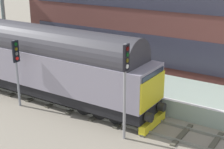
{
  "coord_description": "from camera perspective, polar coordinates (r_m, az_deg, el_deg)",
  "views": [
    {
      "loc": [
        -14.8,
        -10.21,
        8.52
      ],
      "look_at": [
        0.2,
        -0.53,
        2.39
      ],
      "focal_mm": 54.93,
      "sensor_mm": 36.0,
      "label": 1
    }
  ],
  "objects": [
    {
      "name": "ground_plane",
      "position": [
        19.9,
        -1.6,
        -6.42
      ],
      "size": [
        140.0,
        140.0,
        0.0
      ],
      "primitive_type": "plane",
      "color": "gray",
      "rests_on": "ground"
    },
    {
      "name": "track_main",
      "position": [
        19.87,
        -1.6,
        -6.28
      ],
      "size": [
        2.5,
        60.0,
        0.15
      ],
      "color": "slate",
      "rests_on": "ground"
    },
    {
      "name": "signal_post_near",
      "position": [
        16.0,
        2.23,
        -0.77
      ],
      "size": [
        0.44,
        0.22,
        4.81
      ],
      "color": "gray",
      "rests_on": "ground"
    },
    {
      "name": "diesel_locomotive",
      "position": [
        22.95,
        -14.69,
        3.06
      ],
      "size": [
        2.74,
        19.21,
        4.68
      ],
      "color": "black",
      "rests_on": "ground"
    },
    {
      "name": "signal_post_mid",
      "position": [
        20.69,
        -15.6,
        1.71
      ],
      "size": [
        0.44,
        0.22,
        4.03
      ],
      "color": "gray",
      "rests_on": "ground"
    },
    {
      "name": "station_platform",
      "position": [
        22.52,
        3.56,
        -1.96
      ],
      "size": [
        4.0,
        44.0,
        1.01
      ],
      "color": "#95A798",
      "rests_on": "ground"
    },
    {
      "name": "waiting_passenger",
      "position": [
        25.43,
        -6.76,
        3.92
      ],
      "size": [
        0.44,
        0.48,
        1.64
      ],
      "rotation": [
        0.0,
        0.0,
        1.96
      ],
      "color": "#2D2634",
      "rests_on": "station_platform"
    }
  ]
}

